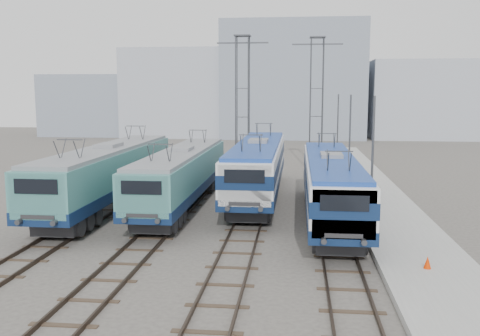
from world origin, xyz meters
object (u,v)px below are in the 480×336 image
Objects in this scene: locomotive_center_left at (182,173)px; catenary_tower_east at (316,98)px; mast_front at (372,166)px; mast_mid at (350,144)px; locomotive_center_right at (258,164)px; mast_rear at (338,132)px; locomotive_far_left at (108,171)px; locomotive_far_right at (331,181)px; catenary_tower_west at (243,98)px; safety_cone at (427,262)px.

catenary_tower_east is at bearing 62.55° from locomotive_center_left.
mast_front and mast_mid have the same top height.
mast_rear is at bearing 67.74° from locomotive_center_right.
mast_mid is at bearing -78.14° from catenary_tower_east.
locomotive_far_left is at bearing -172.43° from locomotive_center_left.
locomotive_center_right is 14.79m from catenary_tower_east.
locomotive_center_left is 5.60m from locomotive_center_right.
locomotive_far_right is 2.53× the size of mast_front.
locomotive_center_right is at bearing -107.46° from catenary_tower_east.
locomotive_center_right is at bearing -112.26° from mast_rear.
locomotive_far_left is 1.56× the size of catenary_tower_west.
mast_rear is (1.85, 21.35, 1.24)m from locomotive_far_right.
catenary_tower_east is 4.28m from mast_rear.
catenary_tower_west is at bearing -162.90° from catenary_tower_east.
locomotive_center_right reaches higher than locomotive_far_left.
mast_mid is 18.38m from safety_cone.
locomotive_center_left is 12.89m from mast_mid.
safety_cone is at bearing -82.86° from catenary_tower_east.
catenary_tower_west reaches higher than locomotive_center_left.
locomotive_center_right is 7.34m from mast_mid.
mast_front reaches higher than locomotive_far_right.
locomotive_center_right is 2.69× the size of mast_mid.
locomotive_center_right is 16.61m from safety_cone.
locomotive_far_left is at bearing -154.14° from mast_mid.
catenary_tower_west is 12.16m from mast_mid.
locomotive_center_left is (4.50, 0.60, -0.13)m from locomotive_far_left.
locomotive_far_right is (9.00, -2.51, 0.07)m from locomotive_center_left.
locomotive_far_right reaches higher than safety_cone.
mast_front is at bearing -55.12° from locomotive_far_right.
catenary_tower_east is at bearing 90.74° from locomotive_far_right.
locomotive_center_left is 19.49m from catenary_tower_east.
catenary_tower_east reaches higher than safety_cone.
safety_cone is at bearing -61.94° from locomotive_center_right.
safety_cone is (1.42, -18.08, -2.95)m from mast_mid.
locomotive_far_left is 17.39m from catenary_tower_west.
locomotive_center_left is 0.99× the size of locomotive_far_right.
catenary_tower_west is 9.99m from mast_rear.
mast_mid is (8.60, -8.00, -3.14)m from catenary_tower_west.
mast_mid is 1.00× the size of mast_rear.
locomotive_center_right is 2.69× the size of mast_rear.
locomotive_center_left is at bearing 164.45° from locomotive_far_right.
mast_mid is at bearing 32.23° from locomotive_center_left.
mast_rear is at bearing 43.60° from catenary_tower_east.
locomotive_far_left is 2.68× the size of mast_mid.
locomotive_far_left reaches higher than safety_cone.
locomotive_center_right is 38.03× the size of safety_cone.
mast_mid is (2.10, -10.00, -3.14)m from catenary_tower_east.
locomotive_far_right is 35.75× the size of safety_cone.
catenary_tower_east reaches higher than mast_rear.
locomotive_center_right is at bearing 36.47° from locomotive_center_left.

